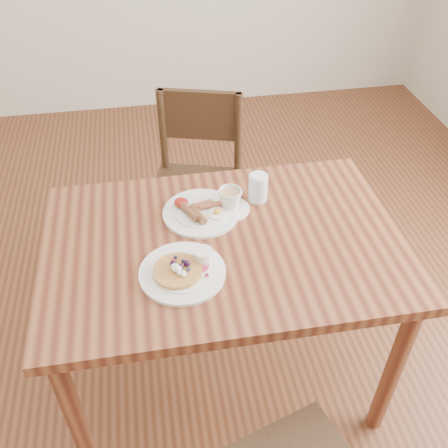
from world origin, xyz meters
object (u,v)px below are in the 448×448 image
(breakfast_plate, at_px, (200,212))
(water_glass, at_px, (258,188))
(dining_table, at_px, (224,261))
(pancake_plate, at_px, (183,270))
(teacup_saucer, at_px, (230,201))
(chair_far, at_px, (198,179))

(breakfast_plate, bearing_deg, water_glass, 12.91)
(dining_table, xyz_separation_m, pancake_plate, (-0.15, -0.13, 0.11))
(teacup_saucer, bearing_deg, breakfast_plate, -176.30)
(chair_far, height_order, breakfast_plate, chair_far)
(pancake_plate, bearing_deg, breakfast_plate, 72.34)
(water_glass, bearing_deg, chair_far, 107.16)
(pancake_plate, bearing_deg, teacup_saucer, 55.03)
(chair_far, distance_m, pancake_plate, 0.90)
(chair_far, bearing_deg, dining_table, 106.44)
(dining_table, distance_m, teacup_saucer, 0.21)
(dining_table, xyz_separation_m, teacup_saucer, (0.05, 0.16, 0.14))
(chair_far, xyz_separation_m, teacup_saucer, (0.05, -0.57, 0.30))
(breakfast_plate, distance_m, water_glass, 0.23)
(breakfast_plate, xyz_separation_m, teacup_saucer, (0.11, 0.01, 0.03))
(pancake_plate, relative_size, teacup_saucer, 1.93)
(dining_table, bearing_deg, pancake_plate, -139.17)
(pancake_plate, xyz_separation_m, breakfast_plate, (0.09, 0.28, -0.00))
(water_glass, bearing_deg, dining_table, -128.74)
(chair_far, distance_m, teacup_saucer, 0.64)
(breakfast_plate, bearing_deg, pancake_plate, -107.66)
(chair_far, bearing_deg, breakfast_plate, 100.35)
(dining_table, relative_size, breakfast_plate, 4.44)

